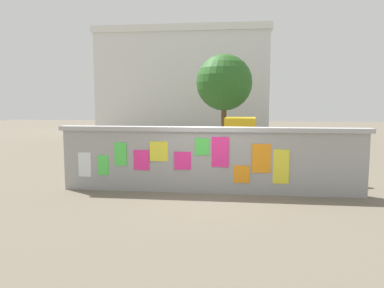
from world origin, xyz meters
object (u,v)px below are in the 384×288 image
bicycle_near (294,165)px  bicycle_far (334,174)px  person_walking (170,147)px  motorcycle (240,165)px  tree_roadside (224,83)px  auto_rickshaw_truck (215,141)px

bicycle_near → bicycle_far: same height
person_walking → motorcycle: bearing=-6.8°
motorcycle → person_walking: (-2.30, 0.28, 0.52)m
bicycle_near → tree_roadside: size_ratio=0.33×
person_walking → tree_roadside: tree_roadside is taller
bicycle_near → person_walking: 4.21m
bicycle_far → tree_roadside: 11.80m
auto_rickshaw_truck → person_walking: size_ratio=2.25×
motorcycle → tree_roadside: (-0.94, 10.13, 3.09)m
auto_rickshaw_truck → bicycle_near: bearing=-38.9°
auto_rickshaw_truck → motorcycle: (0.99, -3.15, -0.44)m
motorcycle → bicycle_near: size_ratio=1.11×
bicycle_near → auto_rickshaw_truck: bearing=141.1°
bicycle_far → tree_roadside: tree_roadside is taller
auto_rickshaw_truck → bicycle_near: size_ratio=2.14×
bicycle_near → bicycle_far: (0.90, -1.52, 0.00)m
bicycle_far → bicycle_near: bearing=120.8°
tree_roadside → motorcycle: bearing=-84.7°
auto_rickshaw_truck → tree_roadside: bearing=89.6°
bicycle_far → person_walking: bearing=169.7°
motorcycle → bicycle_far: bicycle_far is taller
auto_rickshaw_truck → motorcycle: auto_rickshaw_truck is taller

